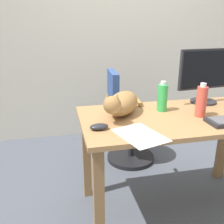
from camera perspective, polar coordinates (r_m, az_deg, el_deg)
ground_plane at (r=2.12m, az=13.06°, el=-20.07°), size 8.00×8.00×0.00m
back_wall at (r=3.11m, az=2.25°, el=18.65°), size 6.00×0.04×2.60m
desk at (r=1.80m, az=14.56°, el=-4.25°), size 1.33×0.69×0.75m
office_chair at (r=2.50m, az=3.29°, el=-2.65°), size 0.48×0.48×0.92m
monitor at (r=2.06m, az=20.70°, el=8.08°), size 0.48×0.20×0.41m
cat at (r=1.69m, az=2.31°, el=2.00°), size 0.37×0.52×0.20m
computer_mouse at (r=1.47m, az=-2.95°, el=-3.36°), size 0.11×0.06×0.04m
paper_sheet at (r=1.41m, az=6.37°, el=-5.24°), size 0.29×0.34×0.00m
water_bottle at (r=1.75m, az=19.64°, el=2.33°), size 0.07×0.07×0.23m
spray_bottle at (r=1.80m, az=11.38°, el=3.28°), size 0.07×0.07×0.21m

